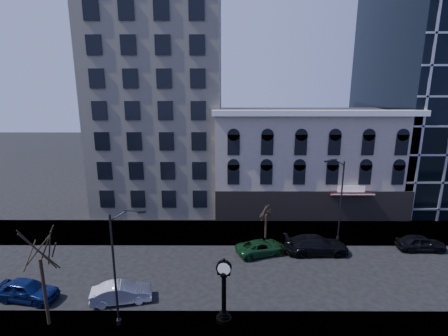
{
  "coord_description": "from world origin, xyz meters",
  "views": [
    {
      "loc": [
        2.11,
        -25.87,
        15.55
      ],
      "look_at": [
        2.0,
        4.0,
        8.0
      ],
      "focal_mm": 28.0,
      "sensor_mm": 36.0,
      "label": 1
    }
  ],
  "objects_px": {
    "car_near_a": "(27,290)",
    "car_near_b": "(121,293)",
    "street_lamp_near": "(122,238)",
    "street_clock": "(224,293)"
  },
  "relations": [
    {
      "from": "street_lamp_near",
      "to": "car_near_a",
      "type": "height_order",
      "value": "street_lamp_near"
    },
    {
      "from": "car_near_b",
      "to": "street_lamp_near",
      "type": "bearing_deg",
      "value": -167.68
    },
    {
      "from": "street_clock",
      "to": "car_near_b",
      "type": "bearing_deg",
      "value": 173.17
    },
    {
      "from": "street_clock",
      "to": "car_near_a",
      "type": "relative_size",
      "value": 1.0
    },
    {
      "from": "street_clock",
      "to": "car_near_b",
      "type": "height_order",
      "value": "street_clock"
    },
    {
      "from": "street_lamp_near",
      "to": "car_near_b",
      "type": "xyz_separation_m",
      "value": [
        -1.14,
        2.56,
        -5.5
      ]
    },
    {
      "from": "street_lamp_near",
      "to": "car_near_a",
      "type": "distance_m",
      "value": 10.09
    },
    {
      "from": "street_clock",
      "to": "car_near_a",
      "type": "distance_m",
      "value": 14.57
    },
    {
      "from": "car_near_a",
      "to": "car_near_b",
      "type": "xyz_separation_m",
      "value": [
        6.91,
        -0.19,
        -0.07
      ]
    },
    {
      "from": "street_lamp_near",
      "to": "car_near_b",
      "type": "bearing_deg",
      "value": 109.44
    }
  ]
}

